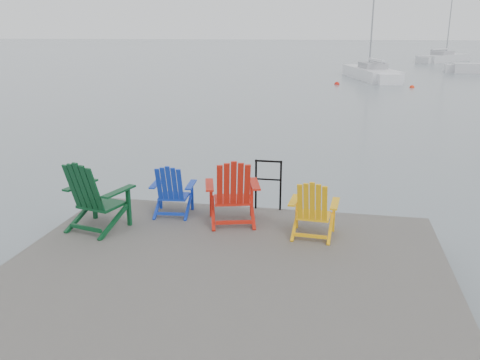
% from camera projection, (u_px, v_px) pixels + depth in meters
% --- Properties ---
extents(ground, '(400.00, 400.00, 0.00)m').
position_uv_depth(ground, '(224.00, 301.00, 6.95)').
color(ground, slate).
rests_on(ground, ground).
extents(dock, '(6.00, 5.00, 1.40)m').
position_uv_depth(dock, '(224.00, 279.00, 6.86)').
color(dock, '#292724').
rests_on(dock, ground).
extents(handrail, '(0.48, 0.04, 0.90)m').
position_uv_depth(handrail, '(268.00, 180.00, 8.92)').
color(handrail, black).
rests_on(handrail, dock).
extents(chair_green, '(1.06, 1.00, 1.15)m').
position_uv_depth(chair_green, '(94.00, 195.00, 7.98)').
color(chair_green, '#0A3A1C').
rests_on(chair_green, dock).
extents(chair_blue, '(0.77, 0.72, 0.91)m').
position_uv_depth(chair_blue, '(172.00, 189.00, 8.66)').
color(chair_blue, '#1132B4').
rests_on(chair_blue, dock).
extents(chair_red, '(1.02, 0.97, 1.10)m').
position_uv_depth(chair_red, '(233.00, 191.00, 8.25)').
color(chair_red, red).
rests_on(chair_red, dock).
extents(chair_yellow, '(0.77, 0.72, 0.93)m').
position_uv_depth(chair_yellow, '(313.00, 208.00, 7.73)').
color(chair_yellow, '#FDB00E').
rests_on(chair_yellow, dock).
extents(sailboat_near, '(4.18, 8.86, 11.82)m').
position_uv_depth(sailboat_near, '(370.00, 74.00, 38.80)').
color(sailboat_near, white).
rests_on(sailboat_near, ground).
extents(sailboat_mid, '(7.23, 8.56, 12.29)m').
position_uv_depth(sailboat_mid, '(444.00, 59.00, 59.70)').
color(sailboat_mid, silver).
rests_on(sailboat_mid, ground).
extents(buoy_b, '(0.37, 0.37, 0.37)m').
position_uv_depth(buoy_b, '(337.00, 84.00, 34.70)').
color(buoy_b, red).
rests_on(buoy_b, ground).
extents(buoy_c, '(0.32, 0.32, 0.32)m').
position_uv_depth(buoy_c, '(412.00, 88.00, 32.80)').
color(buoy_c, '#F82E0E').
rests_on(buoy_c, ground).
extents(buoy_d, '(0.36, 0.36, 0.36)m').
position_uv_depth(buoy_d, '(399.00, 82.00, 36.17)').
color(buoy_d, '#C2470B').
rests_on(buoy_d, ground).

